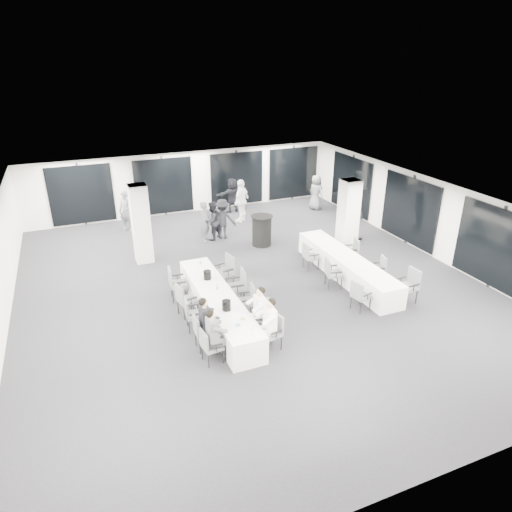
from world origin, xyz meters
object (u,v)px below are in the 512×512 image
at_px(standing_guest_c, 223,216).
at_px(cocktail_table, 262,230).
at_px(standing_guest_e, 316,190).
at_px(chair_main_left_far, 175,282).
at_px(standing_guest_b, 212,218).
at_px(standing_guest_d, 241,198).
at_px(banquet_table_side, 346,267).
at_px(chair_main_right_fourth, 238,284).
at_px(chair_side_right_mid, 379,268).
at_px(chair_side_left_far, 309,255).
at_px(chair_main_right_mid, 248,299).
at_px(ice_bucket_far, 207,275).
at_px(chair_side_right_near, 410,283).
at_px(chair_side_right_far, 353,250).
at_px(chair_main_right_second, 264,316).
at_px(standing_guest_g, 126,209).
at_px(chair_main_left_fourth, 184,298).
at_px(standing_guest_f, 232,193).
at_px(chair_side_left_near, 359,294).
at_px(chair_main_left_mid, 192,312).
at_px(chair_main_left_near, 209,344).
at_px(banquet_table_main, 218,306).
at_px(chair_side_left_mid, 331,271).
at_px(ice_bucket_near, 226,305).
at_px(chair_main_left_second, 202,331).
at_px(chair_main_right_far, 226,269).
at_px(standing_guest_a, 205,219).
at_px(chair_main_right_near, 273,329).

bearing_deg(standing_guest_c, cocktail_table, 160.06).
bearing_deg(standing_guest_e, chair_main_left_far, 110.19).
relative_size(standing_guest_b, standing_guest_d, 0.83).
xyz_separation_m(banquet_table_side, chair_main_right_fourth, (-3.86, -0.19, 0.22)).
bearing_deg(chair_side_right_mid, chair_side_left_far, 58.17).
height_order(chair_main_right_mid, ice_bucket_far, ice_bucket_far).
xyz_separation_m(chair_side_right_near, chair_side_right_far, (-0.01, 2.97, -0.08)).
xyz_separation_m(banquet_table_side, chair_main_right_second, (-3.86, -2.10, 0.20)).
relative_size(standing_guest_e, standing_guest_g, 0.97).
bearing_deg(chair_main_left_far, chair_main_left_fourth, 6.57).
bearing_deg(standing_guest_f, chair_side_left_far, 84.36).
bearing_deg(chair_side_left_near, chair_main_left_mid, -112.17).
relative_size(chair_main_right_fourth, standing_guest_e, 0.56).
bearing_deg(chair_main_left_fourth, standing_guest_f, 140.28).
bearing_deg(chair_main_left_mid, ice_bucket_far, 153.96).
bearing_deg(ice_bucket_far, chair_side_left_far, 12.42).
relative_size(chair_main_left_near, chair_main_right_fourth, 0.86).
distance_m(chair_side_left_near, standing_guest_f, 9.85).
height_order(banquet_table_main, chair_side_left_mid, chair_side_left_mid).
height_order(chair_main_left_far, standing_guest_e, standing_guest_e).
relative_size(cocktail_table, chair_main_left_near, 1.31).
height_order(chair_main_left_mid, ice_bucket_near, ice_bucket_near).
relative_size(chair_main_left_second, chair_main_right_far, 0.90).
relative_size(chair_side_left_mid, standing_guest_g, 0.51).
distance_m(chair_side_right_near, ice_bucket_far, 5.98).
distance_m(banquet_table_main, chair_main_right_fourth, 1.06).
height_order(banquet_table_main, banquet_table_side, same).
bearing_deg(standing_guest_e, chair_side_left_far, 132.45).
distance_m(cocktail_table, standing_guest_d, 2.90).
bearing_deg(chair_main_left_near, standing_guest_c, 151.94).
height_order(chair_main_left_mid, chair_side_left_mid, chair_side_left_mid).
bearing_deg(ice_bucket_far, chair_main_left_near, -106.38).
height_order(chair_side_right_near, ice_bucket_far, chair_side_right_near).
bearing_deg(chair_main_right_fourth, standing_guest_e, -35.79).
height_order(ice_bucket_near, ice_bucket_far, ice_bucket_near).
bearing_deg(chair_side_left_near, standing_guest_a, -171.87).
xyz_separation_m(banquet_table_main, chair_side_left_near, (3.87, -1.17, 0.15)).
height_order(chair_main_right_near, standing_guest_a, standing_guest_a).
relative_size(chair_side_left_mid, chair_side_right_near, 0.93).
distance_m(chair_side_right_mid, standing_guest_a, 6.95).
xyz_separation_m(chair_main_left_second, chair_main_left_fourth, (-0.00, 1.72, 0.02)).
relative_size(cocktail_table, standing_guest_f, 0.65).
bearing_deg(chair_main_right_near, standing_guest_g, 1.10).
relative_size(chair_side_left_mid, chair_side_right_far, 1.09).
bearing_deg(chair_side_left_far, chair_main_right_fourth, -66.07).
distance_m(chair_main_right_far, chair_side_right_mid, 4.94).
relative_size(cocktail_table, chair_side_left_near, 1.29).
height_order(chair_main_left_second, standing_guest_b, standing_guest_b).
bearing_deg(standing_guest_c, chair_main_right_near, 108.13).
relative_size(chair_main_left_near, chair_side_right_near, 0.86).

